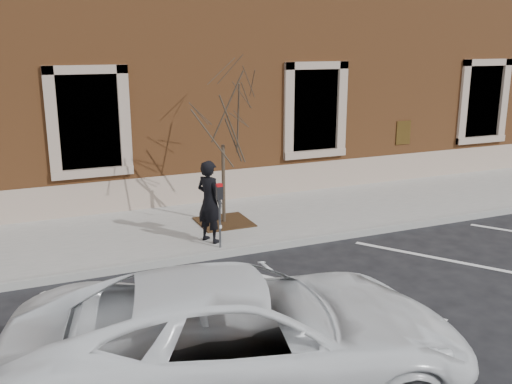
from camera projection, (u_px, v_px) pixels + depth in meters
name	position (u px, v px, depth m)	size (l,w,h in m)	color
ground	(267.00, 249.00, 11.94)	(120.00, 120.00, 0.00)	#28282B
sidewalk_near	(237.00, 222.00, 13.47)	(40.00, 3.50, 0.15)	#B7B2AC
curb_near	(268.00, 247.00, 11.87)	(40.00, 0.12, 0.15)	#9E9E99
parking_stripes	(319.00, 290.00, 9.98)	(28.00, 4.40, 0.01)	silver
building_civic	(166.00, 49.00, 17.79)	(40.00, 8.62, 8.00)	brown
man	(209.00, 201.00, 11.78)	(0.63, 0.41, 1.73)	black
parking_meter	(220.00, 203.00, 11.39)	(0.12, 0.09, 1.34)	#595B60
tree_grate	(224.00, 222.00, 13.22)	(1.18, 1.18, 0.03)	#462F16
sapling	(223.00, 123.00, 12.63)	(1.99, 1.99, 3.32)	#403026
white_truck	(244.00, 336.00, 6.87)	(2.56, 5.55, 1.54)	white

